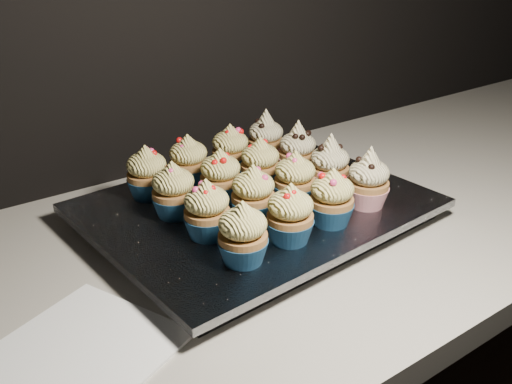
% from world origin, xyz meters
% --- Properties ---
extents(worktop, '(2.44, 0.64, 0.04)m').
position_xyz_m(worktop, '(0.00, 1.70, 0.88)').
color(worktop, beige).
rests_on(worktop, cabinet).
extents(napkin, '(0.23, 0.23, 0.00)m').
position_xyz_m(napkin, '(-0.50, 1.60, 0.90)').
color(napkin, white).
rests_on(napkin, worktop).
extents(baking_tray, '(0.47, 0.37, 0.02)m').
position_xyz_m(baking_tray, '(-0.18, 1.73, 0.91)').
color(baking_tray, black).
rests_on(baking_tray, worktop).
extents(foil_lining, '(0.51, 0.41, 0.01)m').
position_xyz_m(foil_lining, '(-0.18, 1.73, 0.93)').
color(foil_lining, silver).
rests_on(foil_lining, baking_tray).
extents(cupcake_0, '(0.06, 0.06, 0.08)m').
position_xyz_m(cupcake_0, '(-0.29, 1.60, 0.97)').
color(cupcake_0, navy).
rests_on(cupcake_0, foil_lining).
extents(cupcake_1, '(0.06, 0.06, 0.08)m').
position_xyz_m(cupcake_1, '(-0.21, 1.61, 0.97)').
color(cupcake_1, navy).
rests_on(cupcake_1, foil_lining).
extents(cupcake_2, '(0.06, 0.06, 0.08)m').
position_xyz_m(cupcake_2, '(-0.13, 1.61, 0.97)').
color(cupcake_2, navy).
rests_on(cupcake_2, foil_lining).
extents(cupcake_3, '(0.06, 0.06, 0.10)m').
position_xyz_m(cupcake_3, '(-0.05, 1.62, 0.97)').
color(cupcake_3, '#A9172B').
rests_on(cupcake_3, foil_lining).
extents(cupcake_4, '(0.06, 0.06, 0.08)m').
position_xyz_m(cupcake_4, '(-0.29, 1.68, 0.97)').
color(cupcake_4, navy).
rests_on(cupcake_4, foil_lining).
extents(cupcake_5, '(0.06, 0.06, 0.08)m').
position_xyz_m(cupcake_5, '(-0.21, 1.69, 0.97)').
color(cupcake_5, navy).
rests_on(cupcake_5, foil_lining).
extents(cupcake_6, '(0.06, 0.06, 0.08)m').
position_xyz_m(cupcake_6, '(-0.13, 1.69, 0.97)').
color(cupcake_6, navy).
rests_on(cupcake_6, foil_lining).
extents(cupcake_7, '(0.06, 0.06, 0.10)m').
position_xyz_m(cupcake_7, '(-0.06, 1.70, 0.97)').
color(cupcake_7, '#A9172B').
rests_on(cupcake_7, foil_lining).
extents(cupcake_8, '(0.06, 0.06, 0.08)m').
position_xyz_m(cupcake_8, '(-0.30, 1.76, 0.97)').
color(cupcake_8, navy).
rests_on(cupcake_8, foil_lining).
extents(cupcake_9, '(0.06, 0.06, 0.08)m').
position_xyz_m(cupcake_9, '(-0.22, 1.77, 0.97)').
color(cupcake_9, navy).
rests_on(cupcake_9, foil_lining).
extents(cupcake_10, '(0.06, 0.06, 0.08)m').
position_xyz_m(cupcake_10, '(-0.14, 1.77, 0.97)').
color(cupcake_10, navy).
rests_on(cupcake_10, foil_lining).
extents(cupcake_11, '(0.06, 0.06, 0.10)m').
position_xyz_m(cupcake_11, '(-0.06, 1.77, 0.97)').
color(cupcake_11, '#A9172B').
rests_on(cupcake_11, foil_lining).
extents(cupcake_12, '(0.06, 0.06, 0.08)m').
position_xyz_m(cupcake_12, '(-0.30, 1.84, 0.97)').
color(cupcake_12, navy).
rests_on(cupcake_12, foil_lining).
extents(cupcake_13, '(0.06, 0.06, 0.08)m').
position_xyz_m(cupcake_13, '(-0.23, 1.85, 0.97)').
color(cupcake_13, navy).
rests_on(cupcake_13, foil_lining).
extents(cupcake_14, '(0.06, 0.06, 0.08)m').
position_xyz_m(cupcake_14, '(-0.15, 1.85, 0.97)').
color(cupcake_14, navy).
rests_on(cupcake_14, foil_lining).
extents(cupcake_15, '(0.06, 0.06, 0.10)m').
position_xyz_m(cupcake_15, '(-0.07, 1.85, 0.97)').
color(cupcake_15, '#A9172B').
rests_on(cupcake_15, foil_lining).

